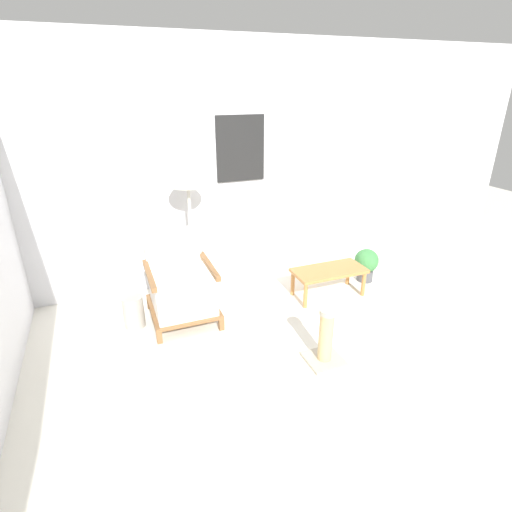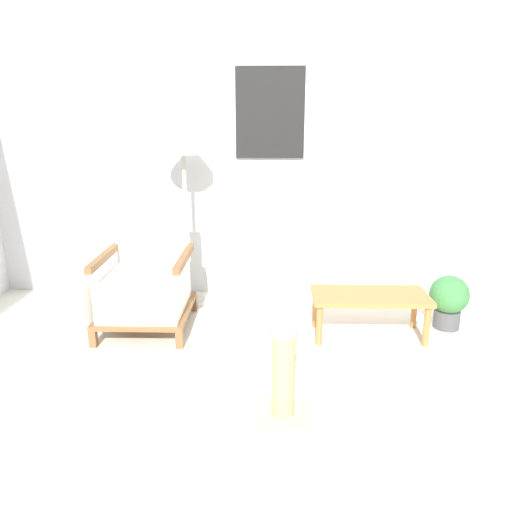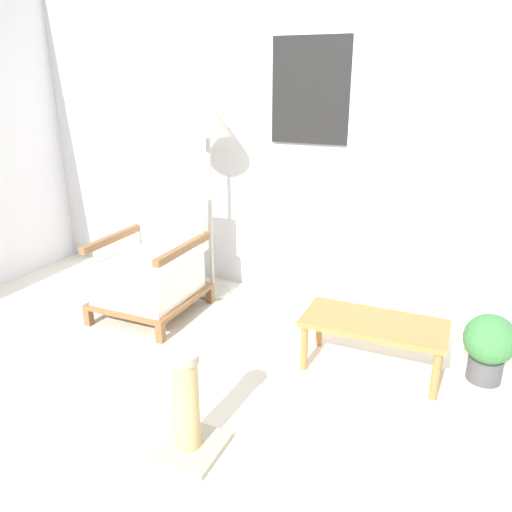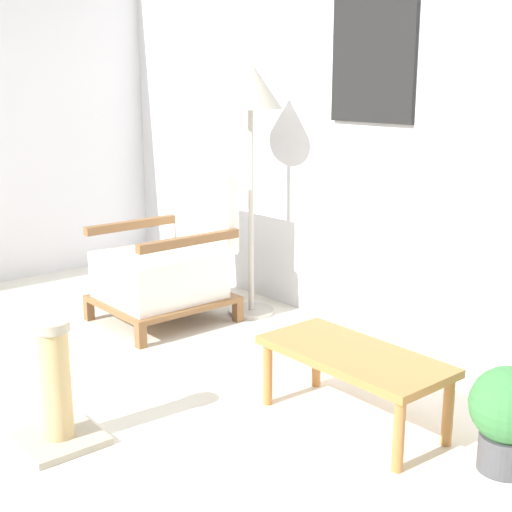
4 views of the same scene
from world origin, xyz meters
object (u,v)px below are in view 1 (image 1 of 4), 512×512
(scratching_post, at_px, (325,342))
(floor_lamp, at_px, (188,182))
(vase, at_px, (134,312))
(armchair, at_px, (181,288))
(potted_plant, at_px, (366,263))
(coffee_table, at_px, (329,273))

(scratching_post, bearing_deg, floor_lamp, 114.87)
(vase, bearing_deg, armchair, -0.59)
(potted_plant, bearing_deg, floor_lamp, 167.55)
(vase, bearing_deg, floor_lamp, 32.42)
(vase, distance_m, scratching_post, 1.88)
(armchair, distance_m, vase, 0.51)
(coffee_table, relative_size, vase, 2.52)
(armchair, height_order, potted_plant, armchair)
(scratching_post, bearing_deg, armchair, 130.32)
(armchair, height_order, scratching_post, armchair)
(armchair, distance_m, coffee_table, 1.63)
(scratching_post, bearing_deg, potted_plant, 43.16)
(coffee_table, bearing_deg, armchair, 175.02)
(coffee_table, distance_m, vase, 2.12)
(floor_lamp, xyz_separation_m, coffee_table, (1.39, -0.60, -1.01))
(vase, height_order, scratching_post, scratching_post)
(potted_plant, xyz_separation_m, scratching_post, (-1.26, -1.18, -0.03))
(potted_plant, bearing_deg, scratching_post, -136.84)
(potted_plant, bearing_deg, coffee_table, -165.65)
(floor_lamp, height_order, coffee_table, floor_lamp)
(armchair, bearing_deg, floor_lamp, 62.93)
(floor_lamp, xyz_separation_m, potted_plant, (2.01, -0.44, -1.06))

